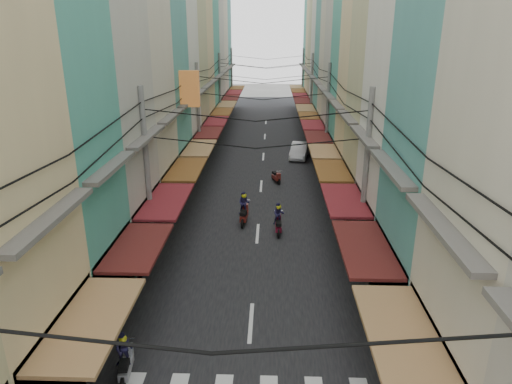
% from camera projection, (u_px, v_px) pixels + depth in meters
% --- Properties ---
extents(ground, '(160.00, 160.00, 0.00)m').
position_uv_depth(ground, '(253.00, 294.00, 19.05)').
color(ground, slate).
rests_on(ground, ground).
extents(road, '(10.00, 80.00, 0.02)m').
position_uv_depth(road, '(263.00, 163.00, 37.89)').
color(road, black).
rests_on(road, ground).
extents(sidewalk_left, '(3.00, 80.00, 0.06)m').
position_uv_depth(sidewalk_left, '(185.00, 162.00, 38.10)').
color(sidewalk_left, gray).
rests_on(sidewalk_left, ground).
extents(sidewalk_right, '(3.00, 80.00, 0.06)m').
position_uv_depth(sidewalk_right, '(341.00, 163.00, 37.67)').
color(sidewalk_right, gray).
rests_on(sidewalk_right, ground).
extents(building_row_left, '(7.80, 67.67, 23.70)m').
position_uv_depth(building_row_left, '(149.00, 40.00, 31.65)').
color(building_row_left, silver).
rests_on(building_row_left, ground).
extents(building_row_right, '(7.80, 68.98, 22.59)m').
position_uv_depth(building_row_right, '(378.00, 46.00, 31.14)').
color(building_row_right, teal).
rests_on(building_row_right, ground).
extents(utility_poles, '(10.20, 66.13, 8.20)m').
position_uv_depth(utility_poles, '(262.00, 90.00, 30.99)').
color(utility_poles, slate).
rests_on(utility_poles, ground).
extents(white_car, '(4.77, 2.50, 1.60)m').
position_uv_depth(white_car, '(299.00, 158.00, 39.54)').
color(white_car, silver).
rests_on(white_car, ground).
extents(bicycle, '(1.64, 0.90, 1.07)m').
position_uv_depth(bicycle, '(428.00, 286.00, 19.64)').
color(bicycle, black).
rests_on(bicycle, ground).
extents(moving_scooters, '(5.42, 21.57, 1.87)m').
position_uv_depth(moving_scooters, '(241.00, 234.00, 23.46)').
color(moving_scooters, black).
rests_on(moving_scooters, ground).
extents(parked_scooters, '(13.00, 12.93, 1.00)m').
position_uv_depth(parked_scooters, '(383.00, 354.00, 14.85)').
color(parked_scooters, black).
rests_on(parked_scooters, ground).
extents(pedestrians, '(11.85, 26.63, 2.15)m').
position_uv_depth(pedestrians, '(166.00, 241.00, 21.52)').
color(pedestrians, '#291F2A').
rests_on(pedestrians, ground).
extents(market_umbrella, '(2.29, 2.29, 2.41)m').
position_uv_depth(market_umbrella, '(437.00, 262.00, 17.23)').
color(market_umbrella, '#B2B2B7').
rests_on(market_umbrella, ground).
extents(traffic_sign, '(0.10, 0.59, 2.69)m').
position_uv_depth(traffic_sign, '(399.00, 265.00, 17.43)').
color(traffic_sign, slate).
rests_on(traffic_sign, ground).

